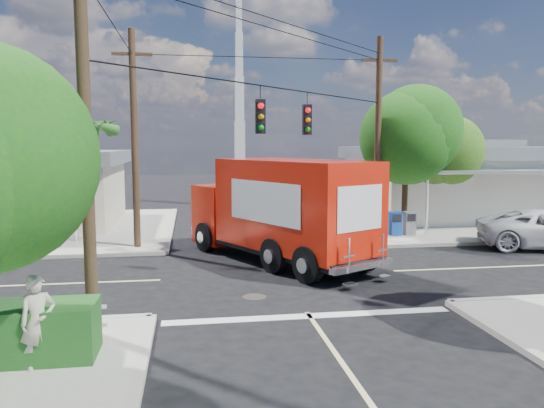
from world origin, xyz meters
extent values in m
plane|color=black|center=(0.00, 0.00, 0.00)|extent=(120.00, 120.00, 0.00)
cube|color=#A8A398|center=(11.00, 11.00, 0.07)|extent=(14.00, 14.00, 0.14)
cube|color=#B0AB9C|center=(4.00, 11.00, 0.07)|extent=(0.25, 14.00, 0.14)
cube|color=#B0AB9C|center=(11.00, 4.00, 0.07)|extent=(14.00, 0.25, 0.14)
cube|color=#A8A398|center=(-11.00, 11.00, 0.07)|extent=(14.00, 14.00, 0.14)
cube|color=#B0AB9C|center=(-4.00, 11.00, 0.07)|extent=(0.25, 14.00, 0.14)
cube|color=beige|center=(0.00, 10.00, 0.01)|extent=(0.12, 12.00, 0.01)
cube|color=silver|center=(0.00, -4.30, 0.01)|extent=(7.50, 0.40, 0.01)
cube|color=white|center=(12.50, 12.00, 1.84)|extent=(11.00, 8.00, 3.40)
cube|color=slate|center=(12.50, 12.00, 3.89)|extent=(11.80, 8.80, 0.70)
cube|color=slate|center=(12.50, 12.00, 4.39)|extent=(6.05, 4.40, 0.50)
cube|color=slate|center=(12.50, 7.10, 3.04)|extent=(9.90, 1.80, 0.15)
cylinder|color=silver|center=(8.10, 6.30, 1.59)|extent=(0.12, 0.12, 2.90)
cube|color=beige|center=(-12.00, 12.50, 1.74)|extent=(10.00, 8.00, 3.20)
cube|color=slate|center=(-12.00, 12.50, 3.69)|extent=(10.80, 8.80, 0.70)
cube|color=slate|center=(-12.00, 12.50, 4.19)|extent=(5.50, 4.40, 0.50)
cylinder|color=silver|center=(-8.00, 6.80, 1.49)|extent=(0.12, 0.12, 2.70)
cube|color=silver|center=(0.50, 20.00, 1.50)|extent=(0.80, 0.80, 3.00)
cube|color=silver|center=(0.50, 20.00, 4.50)|extent=(0.70, 0.70, 3.00)
cube|color=silver|center=(0.50, 20.00, 7.50)|extent=(0.60, 0.60, 3.00)
cube|color=silver|center=(0.50, 20.00, 10.50)|extent=(0.50, 0.50, 3.00)
cube|color=silver|center=(0.50, 20.00, 13.50)|extent=(0.40, 0.40, 3.00)
cylinder|color=#422D1C|center=(7.20, 6.80, 2.19)|extent=(0.28, 0.28, 4.10)
sphere|color=#175118|center=(7.20, 6.80, 4.75)|extent=(4.10, 4.10, 4.10)
sphere|color=#175118|center=(6.80, 7.00, 5.00)|extent=(3.33, 3.33, 3.33)
sphere|color=#175118|center=(7.55, 6.50, 4.62)|extent=(3.58, 3.58, 3.58)
cylinder|color=#422D1C|center=(9.80, 9.00, 1.93)|extent=(0.28, 0.28, 3.58)
sphere|color=#2F5718|center=(9.80, 9.00, 4.17)|extent=(3.58, 3.58, 3.58)
sphere|color=#2F5718|center=(9.40, 9.20, 4.40)|extent=(2.91, 2.91, 2.91)
sphere|color=#2F5718|center=(10.15, 8.70, 4.06)|extent=(3.14, 3.14, 3.14)
cylinder|color=#422D1C|center=(-7.50, 7.50, 2.64)|extent=(0.24, 0.24, 5.00)
cone|color=#2A6725|center=(-6.60, 7.50, 5.24)|extent=(0.50, 2.06, 0.98)
cone|color=#2A6725|center=(-6.94, 8.20, 5.24)|extent=(1.92, 1.68, 0.98)
cone|color=#2A6725|center=(-7.70, 8.38, 5.24)|extent=(2.12, 0.95, 0.98)
cone|color=#2A6725|center=(-8.31, 7.89, 5.24)|extent=(1.34, 2.07, 0.98)
cone|color=#2A6725|center=(-8.31, 7.11, 5.24)|extent=(1.34, 2.07, 0.98)
cone|color=#2A6725|center=(-7.70, 6.62, 5.24)|extent=(2.12, 0.95, 0.98)
cone|color=#2A6725|center=(-6.94, 6.80, 5.24)|extent=(1.92, 1.68, 0.98)
cylinder|color=#422D1C|center=(-9.50, 9.00, 2.44)|extent=(0.24, 0.24, 4.60)
cone|color=#2A6725|center=(-8.60, 9.00, 4.84)|extent=(0.50, 2.06, 0.98)
cone|color=#2A6725|center=(-8.94, 9.70, 4.84)|extent=(1.92, 1.68, 0.98)
cone|color=#2A6725|center=(-9.70, 9.88, 4.84)|extent=(2.12, 0.95, 0.98)
cone|color=#2A6725|center=(-10.31, 9.39, 4.84)|extent=(1.34, 2.07, 0.98)
cone|color=#2A6725|center=(-10.31, 8.61, 4.84)|extent=(1.34, 2.07, 0.98)
cone|color=#2A6725|center=(-9.70, 8.12, 4.84)|extent=(2.12, 0.95, 0.98)
cone|color=#2A6725|center=(-8.94, 8.30, 4.84)|extent=(1.92, 1.68, 0.98)
cylinder|color=#473321|center=(-5.20, -5.20, 4.50)|extent=(0.28, 0.28, 9.00)
cylinder|color=#473321|center=(5.20, 5.20, 4.50)|extent=(0.28, 0.28, 9.00)
cube|color=#473321|center=(5.20, 5.20, 8.00)|extent=(1.60, 0.12, 0.12)
cylinder|color=#473321|center=(-5.20, 5.20, 4.50)|extent=(0.28, 0.28, 9.00)
cube|color=#473321|center=(-5.20, 5.20, 8.00)|extent=(1.60, 0.12, 0.12)
cylinder|color=black|center=(0.00, 0.00, 6.20)|extent=(10.43, 10.43, 0.04)
cube|color=black|center=(-0.80, -0.80, 5.25)|extent=(0.30, 0.24, 1.05)
sphere|color=red|center=(-0.80, -0.94, 5.58)|extent=(0.20, 0.20, 0.20)
cube|color=black|center=(1.10, 1.10, 5.25)|extent=(0.30, 0.24, 1.05)
sphere|color=red|center=(1.10, 0.96, 5.58)|extent=(0.20, 0.20, 0.20)
cube|color=silver|center=(-5.00, -5.60, 0.64)|extent=(0.09, 0.06, 1.00)
cube|color=#AE1C25|center=(5.80, 6.20, 0.69)|extent=(0.50, 0.50, 1.10)
cube|color=#10439D|center=(6.50, 6.20, 0.69)|extent=(0.50, 0.50, 1.10)
cube|color=slate|center=(7.20, 6.20, 0.69)|extent=(0.50, 0.50, 1.10)
cube|color=black|center=(0.25, 2.25, 0.60)|extent=(6.31, 8.72, 0.27)
cube|color=red|center=(-1.35, 5.19, 1.48)|extent=(3.20, 2.90, 2.41)
cube|color=black|center=(-1.72, 5.86, 1.92)|extent=(2.15, 1.34, 1.04)
cube|color=silver|center=(-1.82, 6.06, 0.71)|extent=(2.28, 1.32, 0.38)
cube|color=red|center=(0.72, 1.38, 2.25)|extent=(5.45, 6.90, 3.18)
cube|color=white|center=(1.95, 2.05, 2.41)|extent=(1.91, 3.48, 1.43)
cube|color=white|center=(-0.50, 0.72, 2.41)|extent=(1.91, 3.48, 1.43)
cube|color=white|center=(2.25, -1.43, 2.41)|extent=(1.74, 0.96, 1.43)
cube|color=silver|center=(2.32, -1.55, 0.60)|extent=(2.44, 1.50, 0.20)
cube|color=silver|center=(1.72, -2.05, 1.04)|extent=(0.46, 0.29, 1.10)
cube|color=silver|center=(3.07, -1.31, 1.04)|extent=(0.46, 0.29, 1.10)
cylinder|color=black|center=(-2.38, 4.44, 0.60)|extent=(0.89, 1.23, 1.21)
cylinder|color=black|center=(-0.16, 5.65, 0.60)|extent=(0.89, 1.23, 1.21)
cylinder|color=black|center=(0.66, -1.15, 0.60)|extent=(0.89, 1.23, 1.21)
cylinder|color=black|center=(2.88, 0.06, 0.60)|extent=(0.89, 1.23, 1.21)
imported|color=beige|center=(-5.89, -6.90, 1.05)|extent=(0.79, 0.70, 1.81)
camera|label=1|loc=(-2.98, -17.22, 4.42)|focal=35.00mm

